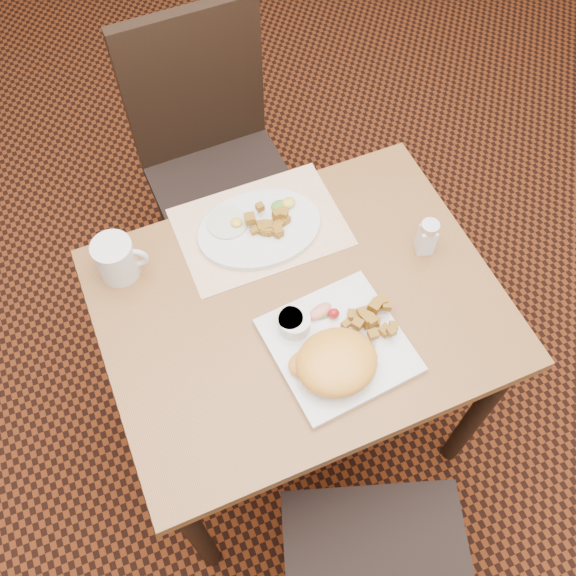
{
  "coord_description": "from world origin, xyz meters",
  "views": [
    {
      "loc": [
        -0.31,
        -0.65,
        2.03
      ],
      "look_at": [
        -0.03,
        0.01,
        0.82
      ],
      "focal_mm": 40.0,
      "sensor_mm": 36.0,
      "label": 1
    }
  ],
  "objects_px": {
    "plate_square": "(338,345)",
    "chair_far": "(214,155)",
    "plate_oval": "(260,229)",
    "table": "(300,326)",
    "salt_shaker": "(427,237)",
    "coffee_mug": "(117,259)"
  },
  "relations": [
    {
      "from": "chair_far",
      "to": "salt_shaker",
      "type": "xyz_separation_m",
      "value": [
        0.32,
        -0.67,
        0.26
      ]
    },
    {
      "from": "plate_square",
      "to": "salt_shaker",
      "type": "bearing_deg",
      "value": 27.44
    },
    {
      "from": "plate_square",
      "to": "plate_oval",
      "type": "bearing_deg",
      "value": 96.92
    },
    {
      "from": "plate_square",
      "to": "table",
      "type": "bearing_deg",
      "value": 104.06
    },
    {
      "from": "plate_square",
      "to": "plate_oval",
      "type": "height_order",
      "value": "plate_oval"
    },
    {
      "from": "table",
      "to": "salt_shaker",
      "type": "distance_m",
      "value": 0.37
    },
    {
      "from": "plate_oval",
      "to": "table",
      "type": "bearing_deg",
      "value": -87.35
    },
    {
      "from": "table",
      "to": "salt_shaker",
      "type": "bearing_deg",
      "value": 4.08
    },
    {
      "from": "plate_oval",
      "to": "salt_shaker",
      "type": "distance_m",
      "value": 0.4
    },
    {
      "from": "table",
      "to": "coffee_mug",
      "type": "relative_size",
      "value": 7.48
    },
    {
      "from": "chair_far",
      "to": "plate_square",
      "type": "relative_size",
      "value": 3.46
    },
    {
      "from": "chair_far",
      "to": "plate_square",
      "type": "distance_m",
      "value": 0.86
    },
    {
      "from": "table",
      "to": "coffee_mug",
      "type": "xyz_separation_m",
      "value": [
        -0.35,
        0.24,
        0.16
      ]
    },
    {
      "from": "chair_far",
      "to": "plate_oval",
      "type": "xyz_separation_m",
      "value": [
        -0.03,
        -0.47,
        0.22
      ]
    },
    {
      "from": "coffee_mug",
      "to": "plate_square",
      "type": "bearing_deg",
      "value": -44.36
    },
    {
      "from": "plate_square",
      "to": "chair_far",
      "type": "bearing_deg",
      "value": 91.24
    },
    {
      "from": "table",
      "to": "chair_far",
      "type": "xyz_separation_m",
      "value": [
        0.01,
        0.7,
        -0.1
      ]
    },
    {
      "from": "coffee_mug",
      "to": "plate_oval",
      "type": "bearing_deg",
      "value": -3.18
    },
    {
      "from": "table",
      "to": "plate_oval",
      "type": "height_order",
      "value": "plate_oval"
    },
    {
      "from": "chair_far",
      "to": "coffee_mug",
      "type": "distance_m",
      "value": 0.64
    },
    {
      "from": "chair_far",
      "to": "table",
      "type": "bearing_deg",
      "value": 87.59
    },
    {
      "from": "table",
      "to": "chair_far",
      "type": "relative_size",
      "value": 0.93
    }
  ]
}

